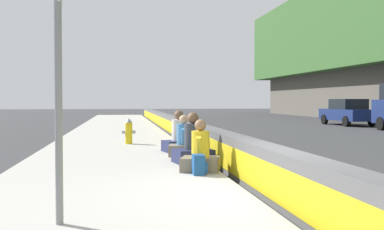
{
  "coord_description": "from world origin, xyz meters",
  "views": [
    {
      "loc": [
        -6.72,
        2.46,
        1.61
      ],
      "look_at": [
        5.21,
        0.58,
        1.22
      ],
      "focal_mm": 42.13,
      "sensor_mm": 36.0,
      "label": 1
    }
  ],
  "objects_px": {
    "route_sign_post": "(58,49)",
    "parked_car_midline": "(347,112)",
    "seated_person_far": "(179,139)",
    "seated_person_foreground": "(200,155)",
    "seated_person_middle": "(193,147)",
    "fire_hydrant": "(129,131)",
    "seated_person_rear": "(184,143)",
    "backpack": "(199,165)"
  },
  "relations": [
    {
      "from": "route_sign_post",
      "to": "parked_car_midline",
      "type": "bearing_deg",
      "value": -34.98
    },
    {
      "from": "seated_person_far",
      "to": "seated_person_foreground",
      "type": "bearing_deg",
      "value": 179.87
    },
    {
      "from": "seated_person_foreground",
      "to": "seated_person_far",
      "type": "relative_size",
      "value": 0.91
    },
    {
      "from": "seated_person_middle",
      "to": "seated_person_far",
      "type": "relative_size",
      "value": 1.01
    },
    {
      "from": "route_sign_post",
      "to": "fire_hydrant",
      "type": "height_order",
      "value": "route_sign_post"
    },
    {
      "from": "seated_person_middle",
      "to": "route_sign_post",
      "type": "bearing_deg",
      "value": 154.23
    },
    {
      "from": "seated_person_rear",
      "to": "seated_person_middle",
      "type": "bearing_deg",
      "value": -178.71
    },
    {
      "from": "seated_person_foreground",
      "to": "seated_person_middle",
      "type": "xyz_separation_m",
      "value": [
        1.25,
        -0.04,
        0.04
      ]
    },
    {
      "from": "route_sign_post",
      "to": "parked_car_midline",
      "type": "distance_m",
      "value": 26.67
    },
    {
      "from": "fire_hydrant",
      "to": "parked_car_midline",
      "type": "relative_size",
      "value": 0.19
    },
    {
      "from": "seated_person_foreground",
      "to": "seated_person_far",
      "type": "bearing_deg",
      "value": -0.13
    },
    {
      "from": "seated_person_rear",
      "to": "backpack",
      "type": "relative_size",
      "value": 2.72
    },
    {
      "from": "route_sign_post",
      "to": "fire_hydrant",
      "type": "xyz_separation_m",
      "value": [
        9.89,
        -0.98,
        -1.62
      ]
    },
    {
      "from": "seated_person_foreground",
      "to": "seated_person_middle",
      "type": "bearing_deg",
      "value": -2.0
    },
    {
      "from": "seated_person_middle",
      "to": "backpack",
      "type": "distance_m",
      "value": 1.72
    },
    {
      "from": "seated_person_middle",
      "to": "seated_person_rear",
      "type": "relative_size",
      "value": 1.1
    },
    {
      "from": "backpack",
      "to": "seated_person_middle",
      "type": "bearing_deg",
      "value": -5.14
    },
    {
      "from": "seated_person_far",
      "to": "backpack",
      "type": "distance_m",
      "value": 4.06
    },
    {
      "from": "seated_person_middle",
      "to": "parked_car_midline",
      "type": "height_order",
      "value": "parked_car_midline"
    },
    {
      "from": "seated_person_far",
      "to": "parked_car_midline",
      "type": "xyz_separation_m",
      "value": [
        14.51,
        -12.91,
        0.35
      ]
    },
    {
      "from": "fire_hydrant",
      "to": "seated_person_rear",
      "type": "distance_m",
      "value": 3.82
    },
    {
      "from": "route_sign_post",
      "to": "seated_person_foreground",
      "type": "distance_m",
      "value": 4.72
    },
    {
      "from": "route_sign_post",
      "to": "backpack",
      "type": "bearing_deg",
      "value": -34.53
    },
    {
      "from": "fire_hydrant",
      "to": "seated_person_far",
      "type": "bearing_deg",
      "value": -151.81
    },
    {
      "from": "seated_person_middle",
      "to": "seated_person_far",
      "type": "distance_m",
      "value": 2.35
    },
    {
      "from": "seated_person_rear",
      "to": "seated_person_far",
      "type": "xyz_separation_m",
      "value": [
        0.98,
        0.0,
        0.03
      ]
    },
    {
      "from": "seated_person_middle",
      "to": "parked_car_midline",
      "type": "distance_m",
      "value": 21.22
    },
    {
      "from": "route_sign_post",
      "to": "parked_car_midline",
      "type": "height_order",
      "value": "route_sign_post"
    },
    {
      "from": "seated_person_foreground",
      "to": "parked_car_midline",
      "type": "bearing_deg",
      "value": -35.5
    },
    {
      "from": "seated_person_foreground",
      "to": "seated_person_far",
      "type": "xyz_separation_m",
      "value": [
        3.6,
        -0.01,
        0.03
      ]
    },
    {
      "from": "seated_person_far",
      "to": "backpack",
      "type": "bearing_deg",
      "value": 178.33
    },
    {
      "from": "backpack",
      "to": "parked_car_midline",
      "type": "distance_m",
      "value": 22.68
    },
    {
      "from": "route_sign_post",
      "to": "seated_person_far",
      "type": "relative_size",
      "value": 3.04
    },
    {
      "from": "parked_car_midline",
      "to": "backpack",
      "type": "bearing_deg",
      "value": 144.94
    },
    {
      "from": "seated_person_far",
      "to": "backpack",
      "type": "relative_size",
      "value": 2.96
    },
    {
      "from": "route_sign_post",
      "to": "seated_person_middle",
      "type": "relative_size",
      "value": 3.02
    },
    {
      "from": "seated_person_middle",
      "to": "parked_car_midline",
      "type": "xyz_separation_m",
      "value": [
        16.86,
        -12.88,
        0.35
      ]
    },
    {
      "from": "route_sign_post",
      "to": "seated_person_middle",
      "type": "bearing_deg",
      "value": -25.77
    },
    {
      "from": "seated_person_far",
      "to": "parked_car_midline",
      "type": "relative_size",
      "value": 0.26
    },
    {
      "from": "route_sign_post",
      "to": "seated_person_middle",
      "type": "xyz_separation_m",
      "value": [
        4.96,
        -2.39,
        -1.7
      ]
    },
    {
      "from": "seated_person_foreground",
      "to": "parked_car_midline",
      "type": "relative_size",
      "value": 0.24
    },
    {
      "from": "route_sign_post",
      "to": "seated_person_rear",
      "type": "distance_m",
      "value": 6.97
    }
  ]
}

